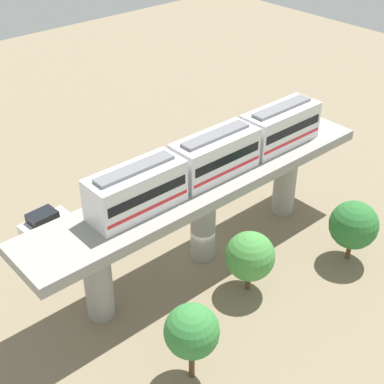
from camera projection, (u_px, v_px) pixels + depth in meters
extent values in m
plane|color=#84755B|center=(203.00, 256.00, 43.74)|extent=(120.00, 120.00, 0.00)
cylinder|color=#999691|center=(285.00, 180.00, 47.16)|extent=(1.90, 1.90, 6.33)
cylinder|color=#999691|center=(203.00, 223.00, 42.00)|extent=(1.90, 1.90, 6.33)
cylinder|color=#999691|center=(98.00, 279.00, 36.84)|extent=(1.90, 1.90, 6.33)
cube|color=#999691|center=(204.00, 183.00, 40.05)|extent=(5.20, 28.85, 0.80)
cube|color=silver|center=(280.00, 126.00, 43.43)|extent=(2.60, 6.60, 3.00)
cube|color=black|center=(280.00, 124.00, 43.29)|extent=(2.64, 6.07, 0.70)
cube|color=red|center=(279.00, 135.00, 43.84)|extent=(2.64, 6.34, 0.24)
cube|color=slate|center=(282.00, 107.00, 42.54)|extent=(1.10, 5.61, 0.24)
cube|color=silver|center=(215.00, 155.00, 39.60)|extent=(2.60, 6.60, 3.00)
cube|color=black|center=(215.00, 152.00, 39.47)|extent=(2.64, 6.07, 0.70)
cube|color=red|center=(215.00, 164.00, 40.01)|extent=(2.64, 6.34, 0.24)
cube|color=slate|center=(216.00, 135.00, 38.71)|extent=(1.10, 5.61, 0.24)
cube|color=silver|center=(136.00, 190.00, 35.78)|extent=(2.60, 6.60, 3.00)
cube|color=black|center=(136.00, 187.00, 35.64)|extent=(2.64, 6.07, 0.70)
cube|color=red|center=(137.00, 200.00, 36.19)|extent=(2.64, 6.34, 0.24)
cube|color=slate|center=(135.00, 169.00, 34.89)|extent=(1.10, 5.61, 0.24)
cube|color=white|center=(46.00, 225.00, 46.30)|extent=(2.06, 4.30, 1.00)
cube|color=black|center=(42.00, 217.00, 45.74)|extent=(1.78, 2.40, 0.76)
cube|color=red|center=(200.00, 160.00, 55.25)|extent=(2.48, 4.44, 1.00)
cube|color=black|center=(199.00, 153.00, 54.69)|extent=(2.00, 2.54, 0.76)
cube|color=#284CB7|center=(117.00, 207.00, 48.47)|extent=(2.78, 4.51, 1.00)
cube|color=black|center=(115.00, 199.00, 47.90)|extent=(2.16, 2.63, 0.76)
cylinder|color=brown|center=(349.00, 247.00, 42.90)|extent=(0.36, 0.36, 2.20)
sphere|color=#2D7233|center=(354.00, 225.00, 41.74)|extent=(3.71, 3.71, 3.71)
cylinder|color=brown|center=(248.00, 278.00, 40.08)|extent=(0.36, 0.36, 2.07)
sphere|color=#479342|center=(250.00, 256.00, 38.97)|extent=(3.55, 3.55, 3.55)
cylinder|color=brown|center=(192.00, 359.00, 33.37)|extent=(0.36, 0.36, 2.98)
sphere|color=#38843D|center=(192.00, 331.00, 32.06)|extent=(3.28, 3.28, 3.28)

